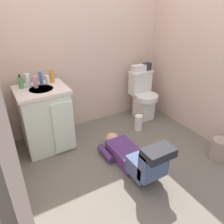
% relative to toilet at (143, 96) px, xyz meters
% --- Properties ---
extents(ground_plane, '(2.90, 2.92, 0.04)m').
position_rel_toilet_xyz_m(ground_plane, '(-0.82, -0.68, -0.39)').
color(ground_plane, '#6A6257').
extents(wall_back, '(2.56, 0.08, 2.40)m').
position_rel_toilet_xyz_m(wall_back, '(-0.82, 0.33, 0.83)').
color(wall_back, beige).
rests_on(wall_back, ground_plane).
extents(wall_right, '(0.08, 1.92, 2.40)m').
position_rel_toilet_xyz_m(wall_right, '(0.43, -0.68, 0.83)').
color(wall_right, beige).
rests_on(wall_right, ground_plane).
extents(toilet, '(0.36, 0.46, 0.75)m').
position_rel_toilet_xyz_m(toilet, '(0.00, 0.00, 0.00)').
color(toilet, silver).
rests_on(toilet, ground_plane).
extents(vanity_cabinet, '(0.60, 0.53, 0.82)m').
position_rel_toilet_xyz_m(vanity_cabinet, '(-1.55, -0.04, 0.05)').
color(vanity_cabinet, silver).
rests_on(vanity_cabinet, ground_plane).
extents(faucet, '(0.02, 0.02, 0.10)m').
position_rel_toilet_xyz_m(faucet, '(-1.56, 0.10, 0.50)').
color(faucet, silver).
rests_on(faucet, vanity_cabinet).
extents(person_plumber, '(0.39, 1.06, 0.52)m').
position_rel_toilet_xyz_m(person_plumber, '(-0.84, -0.98, -0.19)').
color(person_plumber, '#512D6B').
rests_on(person_plumber, ground_plane).
extents(tissue_box, '(0.22, 0.11, 0.10)m').
position_rel_toilet_xyz_m(tissue_box, '(-0.05, 0.09, 0.43)').
color(tissue_box, silver).
rests_on(tissue_box, toilet).
extents(toiletry_bag, '(0.12, 0.09, 0.11)m').
position_rel_toilet_xyz_m(toiletry_bag, '(0.10, 0.09, 0.44)').
color(toiletry_bag, '#26262D').
rests_on(toiletry_bag, toilet).
extents(soap_dispenser, '(0.06, 0.06, 0.17)m').
position_rel_toilet_xyz_m(soap_dispenser, '(-1.75, 0.08, 0.52)').
color(soap_dispenser, '#4B9258').
rests_on(soap_dispenser, vanity_cabinet).
extents(bottle_clear, '(0.06, 0.06, 0.17)m').
position_rel_toilet_xyz_m(bottle_clear, '(-1.67, 0.06, 0.54)').
color(bottle_clear, silver).
rests_on(bottle_clear, vanity_cabinet).
extents(bottle_pink, '(0.05, 0.05, 0.14)m').
position_rel_toilet_xyz_m(bottle_pink, '(-1.60, 0.01, 0.52)').
color(bottle_pink, pink).
rests_on(bottle_pink, vanity_cabinet).
extents(bottle_blue, '(0.04, 0.04, 0.17)m').
position_rel_toilet_xyz_m(bottle_blue, '(-1.52, 0.07, 0.54)').
color(bottle_blue, '#466CB2').
rests_on(bottle_blue, vanity_cabinet).
extents(bottle_white, '(0.05, 0.05, 0.11)m').
position_rel_toilet_xyz_m(bottle_white, '(-1.45, 0.06, 0.51)').
color(bottle_white, white).
rests_on(bottle_white, vanity_cabinet).
extents(bottle_amber, '(0.05, 0.05, 0.17)m').
position_rel_toilet_xyz_m(bottle_amber, '(-1.38, 0.08, 0.54)').
color(bottle_amber, gold).
rests_on(bottle_amber, vanity_cabinet).
extents(trash_can, '(0.19, 0.19, 0.27)m').
position_rel_toilet_xyz_m(trash_can, '(0.17, -1.34, -0.23)').
color(trash_can, '#A18B81').
rests_on(trash_can, ground_plane).
extents(paper_towel_roll, '(0.11, 0.11, 0.24)m').
position_rel_toilet_xyz_m(paper_towel_roll, '(-0.30, -0.32, -0.25)').
color(paper_towel_roll, white).
rests_on(paper_towel_roll, ground_plane).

